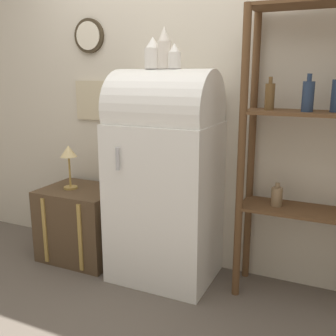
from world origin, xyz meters
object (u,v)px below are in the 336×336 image
object	(u,v)px
vase_left	(153,54)
vase_right	(174,57)
desk_lamp	(69,156)
refrigerator	(165,175)
suitcase_trunk	(82,223)
vase_center	(164,49)

from	to	relation	value
vase_left	vase_right	distance (m)	0.16
vase_left	desk_lamp	distance (m)	1.06
desk_lamp	vase_right	bearing A→B (deg)	1.15
refrigerator	suitcase_trunk	xyz separation A→B (m)	(-0.75, -0.00, -0.49)
vase_left	vase_right	size ratio (longest dim) A/B	1.29
refrigerator	desk_lamp	world-z (taller)	refrigerator
suitcase_trunk	vase_right	distance (m)	1.54
suitcase_trunk	desk_lamp	world-z (taller)	desk_lamp
vase_center	desk_lamp	distance (m)	1.14
refrigerator	vase_right	world-z (taller)	vase_right
refrigerator	vase_left	distance (m)	0.84
vase_left	vase_right	world-z (taller)	vase_left
vase_left	vase_center	size ratio (longest dim) A/B	0.77
suitcase_trunk	vase_right	xyz separation A→B (m)	(0.82, -0.01, 1.30)
refrigerator	vase_center	bearing A→B (deg)	-54.11
suitcase_trunk	vase_right	size ratio (longest dim) A/B	3.81
vase_left	vase_center	distance (m)	0.09
vase_right	refrigerator	bearing A→B (deg)	172.19
suitcase_trunk	desk_lamp	distance (m)	0.57
suitcase_trunk	desk_lamp	xyz separation A→B (m)	(-0.08, -0.03, 0.56)
refrigerator	vase_right	size ratio (longest dim) A/B	9.40
vase_right	suitcase_trunk	bearing A→B (deg)	179.51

